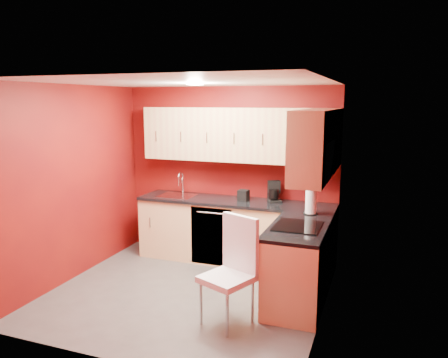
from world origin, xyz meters
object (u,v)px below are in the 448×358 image
Objects in this scene: microwave at (310,160)px; napkin_holder at (243,195)px; coffee_maker at (275,192)px; paper_towel at (311,201)px; sink at (178,193)px; dining_chair at (227,273)px.

napkin_holder is at bearing 136.44° from microwave.
paper_towel is at bearing -65.88° from coffee_maker.
sink is 1.64× the size of paper_towel.
sink is at bearing 154.40° from microwave.
sink is 1.83× the size of coffee_maker.
paper_towel is at bearing -22.69° from napkin_holder.
coffee_maker is 0.90× the size of paper_towel.
coffee_maker is at bearing 10.61° from napkin_holder.
napkin_holder is at bearing 1.35° from sink.
coffee_maker is at bearing 120.45° from microwave.
microwave is at bearing 69.23° from dining_chair.
microwave is at bearing -83.30° from paper_towel.
paper_towel reaches higher than dining_chair.
sink is at bearing -178.65° from napkin_holder.
napkin_holder is 1.84m from dining_chair.
napkin_holder is (1.01, 0.02, 0.04)m from sink.
coffee_maker is (-0.65, 1.11, -0.61)m from microwave.
coffee_maker is 0.25× the size of dining_chair.
sink is at bearing 168.87° from paper_towel.
microwave is 5.09× the size of napkin_holder.
paper_towel is at bearing 96.70° from microwave.
coffee_maker reaches higher than dining_chair.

